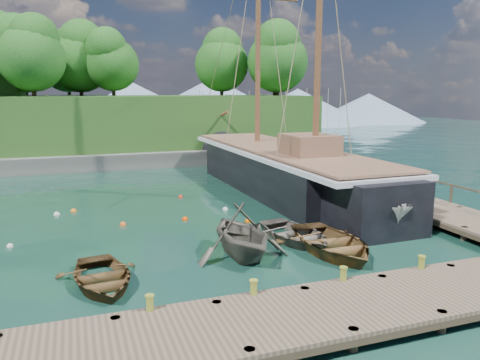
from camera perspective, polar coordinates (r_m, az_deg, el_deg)
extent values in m
plane|color=#0F3324|center=(18.99, -1.16, -8.97)|extent=(160.00, 160.00, 0.00)
cube|color=brown|center=(14.23, 15.51, -14.01)|extent=(20.00, 3.20, 0.12)
cube|color=#32271B|center=(14.30, 15.48, -14.59)|extent=(20.00, 3.20, 0.20)
cube|color=brown|center=(30.05, 15.61, -0.92)|extent=(3.20, 24.00, 0.12)
cube|color=#32271B|center=(30.08, 15.59, -1.22)|extent=(3.20, 24.00, 0.20)
cylinder|color=#32271B|center=(39.54, 4.23, 1.46)|extent=(0.28, 0.28, 1.10)
cylinder|color=#32271B|center=(40.66, 7.58, 1.65)|extent=(0.28, 0.28, 1.10)
cylinder|color=olive|center=(13.58, -10.81, -17.61)|extent=(0.26, 0.26, 0.45)
cylinder|color=olive|center=(14.26, 1.66, -15.95)|extent=(0.26, 0.26, 0.45)
cylinder|color=olive|center=(15.51, 12.36, -13.92)|extent=(0.26, 0.26, 0.45)
cylinder|color=olive|center=(17.19, 21.07, -11.89)|extent=(0.26, 0.26, 0.45)
imported|color=#4F371C|center=(16.75, -16.47, -12.21)|extent=(3.17, 4.19, 0.82)
imported|color=#5C584C|center=(18.66, 0.16, -9.33)|extent=(3.91, 4.47, 2.26)
imported|color=brown|center=(19.53, 11.06, -8.62)|extent=(3.69, 5.09, 1.04)
imported|color=#6B6157|center=(20.68, 6.71, -7.38)|extent=(3.67, 4.72, 0.89)
imported|color=beige|center=(23.40, 17.26, -5.65)|extent=(3.60, 5.22, 1.89)
cube|color=black|center=(30.72, 5.13, 0.35)|extent=(5.57, 16.53, 3.42)
cube|color=black|center=(40.40, -1.36, 2.89)|extent=(3.01, 5.21, 3.08)
cube|color=black|center=(22.80, 15.40, -3.66)|extent=(3.80, 4.28, 3.25)
cube|color=silver|center=(30.47, 5.18, 3.38)|extent=(5.69, 21.71, 0.25)
cube|color=brown|center=(30.44, 5.19, 3.85)|extent=(5.20, 21.23, 0.12)
cube|color=brown|center=(27.25, 8.43, 4.25)|extent=(2.71, 3.04, 1.20)
cylinder|color=#5B331A|center=(43.58, -2.97, 7.53)|extent=(0.33, 6.90, 1.69)
cylinder|color=#5B331A|center=(34.52, 2.24, 19.83)|extent=(0.36, 0.36, 18.17)
cylinder|color=#5B331A|center=(26.89, 9.68, 20.73)|extent=(0.36, 0.36, 16.72)
cylinder|color=#8C7A59|center=(40.57, -1.51, 18.74)|extent=(0.22, 12.56, 10.55)
sphere|color=silver|center=(21.99, -26.23, -7.34)|extent=(0.28, 0.28, 0.28)
sphere|color=#D9581D|center=(23.55, -14.08, -5.37)|extent=(0.33, 0.33, 0.33)
sphere|color=#FA3D00|center=(23.94, -6.72, -4.85)|extent=(0.31, 0.31, 0.31)
sphere|color=white|center=(25.77, -1.80, -3.66)|extent=(0.31, 0.31, 0.31)
sphere|color=orange|center=(26.92, -19.63, -3.67)|extent=(0.33, 0.33, 0.33)
sphere|color=red|center=(28.96, -7.24, -2.13)|extent=(0.29, 0.29, 0.29)
sphere|color=silver|center=(26.51, -21.43, -4.00)|extent=(0.33, 0.33, 0.33)
sphere|color=#D85700|center=(23.40, 0.99, -5.15)|extent=(0.34, 0.34, 0.34)
cube|color=#474744|center=(41.43, -22.74, 1.84)|extent=(50.00, 4.00, 1.40)
cube|color=#274D1D|center=(47.14, -22.61, 5.78)|extent=(50.00, 14.00, 6.00)
cylinder|color=#382616|center=(47.80, 4.55, 11.06)|extent=(0.36, 0.36, 1.40)
sphere|color=#1C4616|center=(47.89, 4.60, 14.17)|extent=(6.00, 6.00, 6.00)
cylinder|color=#382616|center=(48.34, -15.16, 10.72)|extent=(0.36, 0.36, 1.40)
sphere|color=#1C4616|center=(48.41, -15.30, 13.44)|extent=(5.13, 5.13, 5.13)
cylinder|color=#382616|center=(47.37, -25.56, 10.06)|extent=(0.36, 0.36, 1.40)
sphere|color=#1C4616|center=(47.45, -25.81, 13.12)|extent=(5.82, 5.82, 5.82)
cylinder|color=#382616|center=(50.32, -18.79, 10.51)|extent=(0.36, 0.36, 1.40)
sphere|color=#1C4616|center=(50.41, -18.98, 13.48)|extent=(6.05, 6.05, 6.05)
cylinder|color=#382616|center=(48.79, 4.26, 11.05)|extent=(0.36, 0.36, 1.40)
sphere|color=#1C4616|center=(48.85, 4.29, 13.60)|extent=(4.77, 4.77, 4.77)
cylinder|color=#382616|center=(43.60, -23.84, 10.23)|extent=(0.36, 0.36, 1.40)
sphere|color=#1C4616|center=(43.68, -24.09, 13.39)|extent=(5.47, 5.47, 5.47)
cylinder|color=#382616|center=(49.65, -2.24, 11.07)|extent=(0.36, 0.36, 1.40)
sphere|color=#1C4616|center=(49.73, -2.26, 13.88)|extent=(5.55, 5.55, 5.55)
cylinder|color=#382616|center=(54.89, -24.66, 10.09)|extent=(0.36, 0.36, 1.40)
sphere|color=#1C4616|center=(54.97, -24.88, 12.88)|extent=(6.25, 6.25, 6.25)
cylinder|color=#382616|center=(55.33, -20.11, 10.40)|extent=(0.36, 0.36, 1.40)
sphere|color=#1C4616|center=(55.40, -20.29, 13.05)|extent=(5.89, 5.89, 5.89)
cone|color=#728CA5|center=(90.69, -3.31, 9.51)|extent=(36.00, 36.00, 9.00)
cone|color=#728CA5|center=(97.35, 7.04, 8.95)|extent=(28.00, 28.00, 7.00)
cone|color=#728CA5|center=(87.64, -12.87, 8.90)|extent=(32.00, 32.00, 8.00)
cone|color=#728CA5|center=(106.09, 15.36, 8.52)|extent=(24.00, 24.00, 6.00)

